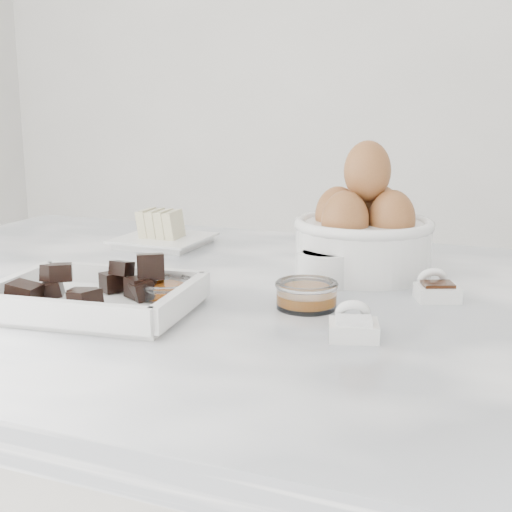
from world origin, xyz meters
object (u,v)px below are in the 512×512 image
at_px(zest_bowl, 166,292).
at_px(vanilla_spoon, 436,289).
at_px(chocolate_dish, 95,291).
at_px(butter_plate, 162,233).
at_px(honey_bowl, 307,294).
at_px(egg_bowl, 363,232).
at_px(sugar_ramekin, 324,267).
at_px(salt_spoon, 353,325).

distance_m(zest_bowl, vanilla_spoon, 0.32).
distance_m(chocolate_dish, vanilla_spoon, 0.40).
xyz_separation_m(butter_plate, zest_bowl, (0.18, -0.31, -0.00)).
height_order(chocolate_dish, honey_bowl, chocolate_dish).
bearing_deg(zest_bowl, egg_bowl, 54.03).
distance_m(butter_plate, vanilla_spoon, 0.49).
height_order(egg_bowl, zest_bowl, egg_bowl).
relative_size(sugar_ramekin, zest_bowl, 1.00).
height_order(butter_plate, vanilla_spoon, butter_plate).
xyz_separation_m(honey_bowl, salt_spoon, (0.08, -0.08, -0.00)).
distance_m(sugar_ramekin, vanilla_spoon, 0.14).
relative_size(chocolate_dish, honey_bowl, 3.27).
bearing_deg(zest_bowl, vanilla_spoon, 27.73).
height_order(egg_bowl, honey_bowl, egg_bowl).
bearing_deg(butter_plate, salt_spoon, -39.06).
bearing_deg(honey_bowl, chocolate_dish, -154.74).
relative_size(honey_bowl, salt_spoon, 1.05).
relative_size(egg_bowl, zest_bowl, 2.65).
bearing_deg(salt_spoon, vanilla_spoon, 72.05).
xyz_separation_m(chocolate_dish, butter_plate, (-0.11, 0.35, -0.00)).
distance_m(sugar_ramekin, honey_bowl, 0.11).
xyz_separation_m(chocolate_dish, zest_bowl, (0.06, 0.05, -0.01)).
relative_size(butter_plate, honey_bowl, 1.91).
distance_m(honey_bowl, zest_bowl, 0.16).
relative_size(butter_plate, egg_bowl, 0.73).
xyz_separation_m(vanilla_spoon, salt_spoon, (-0.06, -0.17, -0.00)).
bearing_deg(zest_bowl, chocolate_dish, -143.69).
distance_m(sugar_ramekin, zest_bowl, 0.22).
xyz_separation_m(honey_bowl, zest_bowl, (-0.15, -0.05, 0.00)).
xyz_separation_m(sugar_ramekin, vanilla_spoon, (0.14, -0.01, -0.01)).
relative_size(chocolate_dish, butter_plate, 1.72).
bearing_deg(sugar_ramekin, zest_bowl, -130.55).
bearing_deg(zest_bowl, butter_plate, 120.26).
xyz_separation_m(egg_bowl, vanilla_spoon, (0.11, -0.09, -0.05)).
bearing_deg(sugar_ramekin, vanilla_spoon, -5.91).
height_order(honey_bowl, zest_bowl, same).
bearing_deg(honey_bowl, egg_bowl, 83.77).
distance_m(chocolate_dish, sugar_ramekin, 0.29).
bearing_deg(sugar_ramekin, butter_plate, 156.07).
xyz_separation_m(butter_plate, salt_spoon, (0.41, -0.33, -0.01)).
bearing_deg(egg_bowl, zest_bowl, -125.97).
bearing_deg(vanilla_spoon, butter_plate, 161.33).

